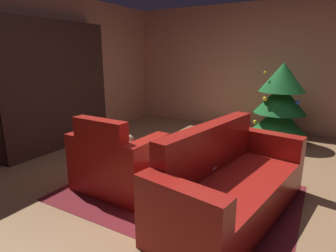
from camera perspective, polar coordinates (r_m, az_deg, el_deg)
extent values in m
plane|color=#946D4A|center=(3.57, 5.61, -11.52)|extent=(7.43, 7.43, 0.00)
cube|color=tan|center=(6.21, 18.07, 11.42)|extent=(5.82, 0.06, 2.61)
cube|color=tan|center=(5.11, -25.48, 10.23)|extent=(0.06, 6.31, 2.61)
cube|color=maroon|center=(3.31, 2.00, -13.67)|extent=(2.59, 1.83, 0.01)
cube|color=black|center=(4.92, -21.36, 7.55)|extent=(0.03, 2.06, 2.11)
cube|color=black|center=(5.72, -14.40, 8.92)|extent=(0.33, 0.02, 2.11)
cube|color=black|center=(5.25, -21.37, -3.73)|extent=(0.30, 2.01, 0.03)
cube|color=black|center=(5.16, -21.72, -0.06)|extent=(0.30, 2.01, 0.03)
cube|color=black|center=(5.09, -22.08, 3.72)|extent=(0.30, 2.01, 0.02)
cube|color=black|center=(5.04, -22.46, 7.59)|extent=(0.30, 2.01, 0.02)
cube|color=black|center=(5.02, -22.84, 11.51)|extent=(0.30, 2.01, 0.02)
cube|color=black|center=(5.02, -23.24, 15.45)|extent=(0.30, 2.01, 0.02)
cube|color=black|center=(5.04, -23.65, 19.37)|extent=(0.30, 2.01, 0.03)
cube|color=black|center=(5.14, -23.22, 6.99)|extent=(0.05, 0.89, 0.55)
cube|color=black|center=(5.12, -23.05, 6.98)|extent=(0.03, 0.92, 0.58)
cube|color=red|center=(5.84, -14.68, 0.19)|extent=(0.23, 0.04, 0.29)
cube|color=#274F7E|center=(5.82, -15.01, -0.27)|extent=(0.22, 0.03, 0.21)
cube|color=gold|center=(5.79, -15.34, -0.28)|extent=(0.21, 0.03, 0.23)
cube|color=orange|center=(5.75, -15.49, -0.30)|extent=(0.24, 0.05, 0.25)
cube|color=orange|center=(5.74, -16.18, -0.48)|extent=(0.16, 0.05, 0.22)
cube|color=#3B814A|center=(5.70, -16.61, -0.28)|extent=(0.15, 0.03, 0.29)
cube|color=red|center=(5.66, -16.84, -0.51)|extent=(0.18, 0.05, 0.27)
cube|color=#A8AE84|center=(5.64, -17.12, -1.01)|extent=(0.18, 0.04, 0.18)
cube|color=gold|center=(5.60, -17.27, -1.11)|extent=(0.23, 0.04, 0.19)
cube|color=navy|center=(5.77, -14.89, 3.45)|extent=(0.22, 0.03, 0.27)
cube|color=#288B33|center=(5.76, -15.18, 3.04)|extent=(0.21, 0.04, 0.20)
cube|color=#B33A32|center=(5.73, -15.42, 2.98)|extent=(0.22, 0.04, 0.20)
cube|color=#452C28|center=(5.69, -15.78, 3.06)|extent=(0.21, 0.04, 0.23)
cube|color=#4C2A24|center=(5.67, -16.18, 3.14)|extent=(0.19, 0.03, 0.26)
cube|color=#7F4C91|center=(5.65, -16.43, 2.85)|extent=(0.19, 0.04, 0.22)
cube|color=orange|center=(5.62, -16.93, 2.81)|extent=(0.15, 0.04, 0.23)
cube|color=#9A5A8B|center=(5.57, -17.19, 2.89)|extent=(0.19, 0.04, 0.27)
cube|color=#117C87|center=(5.56, -17.62, 2.47)|extent=(0.17, 0.04, 0.20)
cube|color=#503A26|center=(5.69, -15.44, 13.92)|extent=(0.22, 0.03, 0.29)
cube|color=#BE3628|center=(5.67, -15.80, 13.47)|extent=(0.20, 0.04, 0.21)
cube|color=#C19D9D|center=(5.63, -16.07, 13.31)|extent=(0.21, 0.04, 0.18)
cube|color=#166789|center=(5.61, -16.58, 13.42)|extent=(0.17, 0.03, 0.21)
cube|color=#BFA69A|center=(5.57, -16.74, 13.53)|extent=(0.21, 0.04, 0.23)
cube|color=#A5AA9B|center=(5.54, -17.04, 13.63)|extent=(0.22, 0.03, 0.26)
cube|color=#256496|center=(5.50, -17.30, 13.23)|extent=(0.23, 0.04, 0.18)
cube|color=navy|center=(5.70, -15.92, 16.84)|extent=(0.17, 0.04, 0.18)
cube|color=#388D40|center=(5.68, -16.31, 16.97)|extent=(0.16, 0.03, 0.21)
cube|color=#52301A|center=(5.65, -16.54, 16.99)|extent=(0.17, 0.03, 0.22)
cube|color=#2A559B|center=(5.63, -16.88, 17.08)|extent=(0.16, 0.04, 0.23)
cube|color=red|center=(5.60, -17.26, 17.08)|extent=(0.15, 0.03, 0.24)
cube|color=teal|center=(5.53, -17.30, 17.23)|extent=(0.24, 0.04, 0.26)
cube|color=gold|center=(5.53, -17.91, 16.82)|extent=(0.17, 0.04, 0.19)
cube|color=#3D3F2B|center=(5.49, -18.30, 17.06)|extent=(0.18, 0.05, 0.24)
cube|color=maroon|center=(3.36, -10.12, -9.44)|extent=(0.69, 0.69, 0.42)
cube|color=maroon|center=(3.03, -13.74, -3.13)|extent=(0.67, 0.17, 0.49)
cube|color=maroon|center=(3.07, -4.30, -8.95)|extent=(0.19, 0.67, 0.69)
cube|color=maroon|center=(3.59, -15.23, -5.86)|extent=(0.19, 0.67, 0.69)
ellipsoid|color=#9E7B5C|center=(3.27, -9.00, -4.41)|extent=(0.29, 0.19, 0.18)
sphere|color=#9E7B5C|center=(3.37, -8.15, -2.84)|extent=(0.13, 0.13, 0.13)
cube|color=maroon|center=(2.91, 13.40, -13.98)|extent=(1.04, 1.70, 0.39)
cube|color=maroon|center=(2.86, 8.43, -4.50)|extent=(0.44, 1.59, 0.50)
cube|color=maroon|center=(2.18, 2.54, -19.86)|extent=(0.80, 0.31, 0.66)
cube|color=maroon|center=(3.61, 19.85, -6.37)|extent=(0.80, 0.31, 0.66)
cylinder|color=black|center=(3.09, 7.06, -11.49)|extent=(0.04, 0.04, 0.43)
cylinder|color=black|center=(3.35, 3.16, -9.25)|extent=(0.04, 0.04, 0.43)
cylinder|color=black|center=(3.07, 0.11, -11.53)|extent=(0.04, 0.04, 0.43)
cylinder|color=silver|center=(3.07, 3.58, -6.93)|extent=(0.75, 0.75, 0.02)
cube|color=#26488F|center=(3.03, 3.36, -6.81)|extent=(0.21, 0.18, 0.02)
cube|color=gold|center=(3.02, 3.25, -6.53)|extent=(0.20, 0.18, 0.02)
cube|color=gold|center=(3.01, 3.55, -6.28)|extent=(0.21, 0.19, 0.02)
cylinder|color=#1D5423|center=(2.84, 2.89, -6.48)|extent=(0.08, 0.08, 0.19)
cylinder|color=#1D5423|center=(2.80, 2.93, -4.07)|extent=(0.03, 0.03, 0.07)
cylinder|color=brown|center=(5.45, 21.52, -2.28)|extent=(0.08, 0.08, 0.17)
cone|color=#185B25|center=(5.37, 21.85, 1.19)|extent=(1.00, 1.00, 0.51)
cone|color=#185B25|center=(5.30, 22.24, 5.20)|extent=(0.89, 0.89, 0.51)
cone|color=#185B25|center=(5.26, 22.64, 9.30)|extent=(0.78, 0.78, 0.51)
sphere|color=yellow|center=(5.43, 17.52, 0.81)|extent=(0.08, 0.08, 0.08)
sphere|color=yellow|center=(5.67, 21.73, 5.12)|extent=(0.07, 0.07, 0.07)
sphere|color=blue|center=(5.08, 25.24, 4.39)|extent=(0.07, 0.07, 0.07)
sphere|color=yellow|center=(5.15, 19.41, 10.36)|extent=(0.05, 0.05, 0.05)
sphere|color=yellow|center=(5.05, 19.44, 5.33)|extent=(0.08, 0.08, 0.08)
sphere|color=red|center=(5.62, 24.16, 5.01)|extent=(0.08, 0.08, 0.08)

